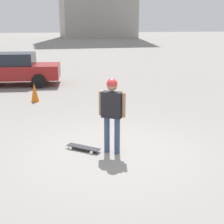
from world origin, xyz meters
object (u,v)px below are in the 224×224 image
(person, at_px, (112,107))
(traffic_cone, at_px, (35,92))
(car_parked_near, at_px, (10,69))
(skateboard, at_px, (83,148))

(person, distance_m, traffic_cone, 5.42)
(traffic_cone, bearing_deg, car_parked_near, -74.46)
(skateboard, xyz_separation_m, car_parked_near, (1.91, -8.46, 0.68))
(person, height_order, skateboard, person)
(car_parked_near, height_order, traffic_cone, car_parked_near)
(skateboard, relative_size, car_parked_near, 0.15)
(skateboard, bearing_deg, car_parked_near, -35.57)
(traffic_cone, bearing_deg, person, 106.17)
(skateboard, xyz_separation_m, traffic_cone, (0.92, -4.89, 0.27))
(car_parked_near, relative_size, traffic_cone, 7.02)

